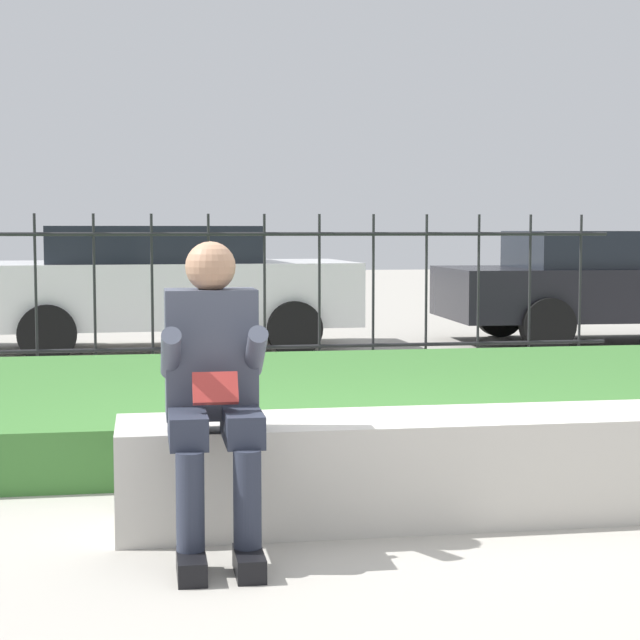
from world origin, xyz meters
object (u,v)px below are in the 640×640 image
(person_seated_reader, at_px, (213,382))
(car_parked_right, at_px, (637,282))
(car_parked_center, at_px, (164,284))
(stone_bench, at_px, (431,472))

(person_seated_reader, xyz_separation_m, car_parked_right, (5.45, 7.42, 0.00))
(car_parked_right, bearing_deg, person_seated_reader, -124.76)
(car_parked_center, bearing_deg, stone_bench, -84.29)
(person_seated_reader, relative_size, car_parked_center, 0.31)
(stone_bench, relative_size, car_parked_right, 0.61)
(person_seated_reader, bearing_deg, car_parked_right, 53.69)
(car_parked_right, relative_size, car_parked_center, 1.14)
(car_parked_center, bearing_deg, car_parked_right, -3.08)
(person_seated_reader, relative_size, car_parked_right, 0.27)
(car_parked_right, bearing_deg, stone_bench, -120.46)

